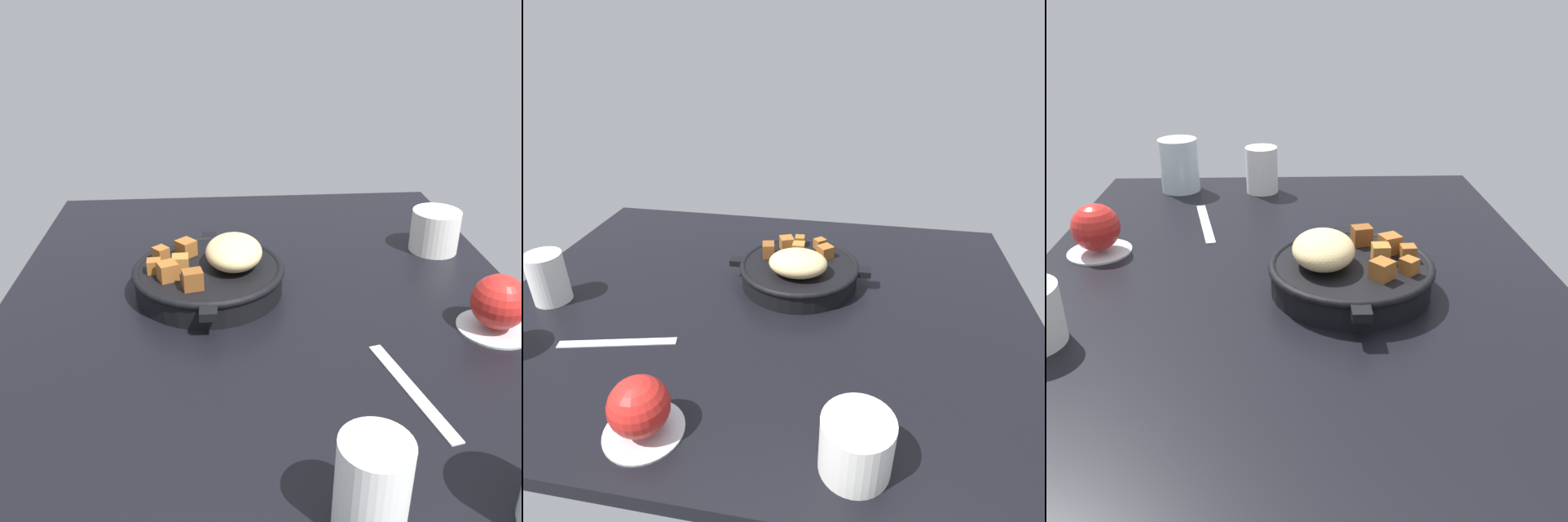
{
  "view_description": "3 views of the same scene",
  "coord_description": "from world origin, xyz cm",
  "views": [
    {
      "loc": [
        72.71,
        -6.2,
        43.1
      ],
      "look_at": [
        -6.03,
        -0.25,
        4.57
      ],
      "focal_mm": 39.94,
      "sensor_mm": 36.0,
      "label": 1
    },
    {
      "loc": [
        -15.48,
        64.78,
        44.6
      ],
      "look_at": [
        -3.42,
        -2.73,
        7.42
      ],
      "focal_mm": 30.2,
      "sensor_mm": 36.0,
      "label": 2
    },
    {
      "loc": [
        -75.16,
        -0.08,
        37.83
      ],
      "look_at": [
        -3.36,
        -2.26,
        3.55
      ],
      "focal_mm": 39.1,
      "sensor_mm": 36.0,
      "label": 3
    }
  ],
  "objects": [
    {
      "name": "ground_plane",
      "position": [
        0.0,
        0.0,
        -1.2
      ],
      "size": [
        96.07,
        77.94,
        2.4
      ],
      "primitive_type": "cube",
      "color": "black"
    },
    {
      "name": "cast_iron_skillet",
      "position": [
        -5.44,
        -7.76,
        3.06
      ],
      "size": [
        27.2,
        22.9,
        8.68
      ],
      "color": "black",
      "rests_on": "ground_plane"
    },
    {
      "name": "saucer_plate",
      "position": [
        8.26,
        30.64,
        0.3
      ],
      "size": [
        10.04,
        10.04,
        0.6
      ],
      "primitive_type": "cylinder",
      "color": "#B7BABF",
      "rests_on": "ground_plane"
    },
    {
      "name": "red_apple",
      "position": [
        8.26,
        30.64,
        4.35
      ],
      "size": [
        7.49,
        7.49,
        7.49
      ],
      "primitive_type": "sphere",
      "color": "red",
      "rests_on": "saucer_plate"
    },
    {
      "name": "butter_knife",
      "position": [
        20.19,
        15.39,
        0.18
      ],
      "size": [
        18.41,
        5.74,
        0.36
      ],
      "primitive_type": "cube",
      "rotation": [
        0.0,
        0.0,
        0.23
      ],
      "color": "silver",
      "rests_on": "ground_plane"
    },
    {
      "name": "ceramic_mug_white",
      "position": [
        -17.56,
        30.99,
        3.66
      ],
      "size": [
        8.27,
        8.27,
        7.32
      ],
      "primitive_type": "cylinder",
      "color": "silver",
      "rests_on": "ground_plane"
    },
    {
      "name": "white_creamer_pitcher",
      "position": [
        37.93,
        5.86,
        4.66
      ],
      "size": [
        6.47,
        6.47,
        9.32
      ],
      "primitive_type": "cylinder",
      "color": "white",
      "rests_on": "ground_plane"
    }
  ]
}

